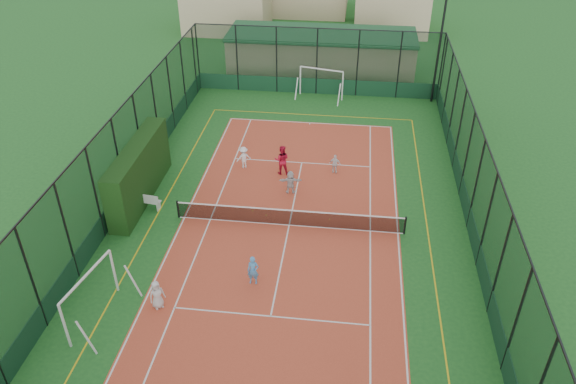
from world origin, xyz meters
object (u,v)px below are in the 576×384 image
(white_bench, at_px, (145,200))
(coach, at_px, (282,160))
(child_near_left, at_px, (157,295))
(child_far_right, at_px, (335,164))
(child_near_mid, at_px, (253,270))
(futsal_goal_far, at_px, (321,83))
(futsal_goal_near, at_px, (91,297))
(clubhouse, at_px, (321,51))
(child_far_left, at_px, (244,157))
(child_far_back, at_px, (290,182))
(floodlight_ne, at_px, (439,47))

(white_bench, bearing_deg, coach, 40.25)
(child_near_left, bearing_deg, child_far_right, 20.06)
(child_near_mid, relative_size, child_far_right, 1.19)
(futsal_goal_far, xyz_separation_m, child_far_right, (1.62, -10.93, -0.49))
(futsal_goal_near, bearing_deg, white_bench, 15.41)
(futsal_goal_far, distance_m, child_far_right, 11.06)
(white_bench, xyz_separation_m, child_near_left, (3.01, -7.07, 0.20))
(white_bench, height_order, coach, coach)
(clubhouse, relative_size, child_near_left, 11.19)
(child_far_left, bearing_deg, child_near_left, 55.48)
(futsal_goal_far, xyz_separation_m, coach, (-1.45, -11.35, -0.19))
(white_bench, distance_m, child_near_mid, 8.46)
(clubhouse, relative_size, futsal_goal_far, 4.49)
(child_far_back, bearing_deg, child_near_left, 57.20)
(child_near_mid, height_order, child_far_right, child_near_mid)
(futsal_goal_near, height_order, child_near_mid, futsal_goal_near)
(futsal_goal_far, height_order, child_far_back, futsal_goal_far)
(white_bench, distance_m, child_far_back, 7.88)
(futsal_goal_near, relative_size, child_far_right, 2.89)
(clubhouse, relative_size, child_far_back, 11.24)
(white_bench, bearing_deg, child_near_mid, -29.89)
(child_far_right, bearing_deg, floodlight_ne, -110.15)
(white_bench, distance_m, child_near_left, 7.68)
(coach, bearing_deg, child_near_left, 66.85)
(child_near_mid, bearing_deg, clubhouse, 86.37)
(futsal_goal_near, bearing_deg, child_near_left, -58.89)
(child_far_back, bearing_deg, futsal_goal_far, -100.40)
(floodlight_ne, distance_m, futsal_goal_near, 28.81)
(white_bench, relative_size, child_far_back, 1.30)
(futsal_goal_near, xyz_separation_m, child_near_left, (2.42, 0.88, -0.43))
(futsal_goal_near, relative_size, child_near_mid, 2.44)
(child_near_mid, relative_size, child_far_left, 1.04)
(clubhouse, bearing_deg, futsal_goal_far, -85.80)
(floodlight_ne, relative_size, futsal_goal_far, 2.44)
(floodlight_ne, bearing_deg, child_near_mid, -114.64)
(child_near_left, distance_m, child_far_left, 11.93)
(futsal_goal_near, bearing_deg, futsal_goal_far, -6.65)
(clubhouse, distance_m, futsal_goal_far, 5.64)
(floodlight_ne, bearing_deg, child_far_back, -123.28)
(white_bench, distance_m, child_far_right, 10.94)
(child_near_mid, relative_size, coach, 0.79)
(floodlight_ne, bearing_deg, white_bench, -135.81)
(child_far_right, height_order, coach, coach)
(futsal_goal_far, distance_m, coach, 11.44)
(floodlight_ne, distance_m, child_far_left, 16.72)
(child_far_left, distance_m, child_far_right, 5.40)
(floodlight_ne, distance_m, coach, 15.39)
(futsal_goal_far, height_order, child_far_left, futsal_goal_far)
(coach, bearing_deg, child_far_right, -177.23)
(child_near_mid, bearing_deg, coach, 88.54)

